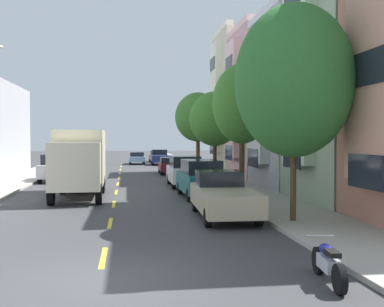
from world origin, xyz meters
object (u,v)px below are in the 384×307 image
object	(u,v)px
parked_sedan_red	(85,158)
parked_sedan_burgundy	(170,165)
street_tree_third	(215,119)
street_tree_farthest	(198,117)
street_tree_second	(242,104)
parked_sedan_charcoal	(71,165)
street_tree_nearest	(294,81)
parked_hatchback_orange	(156,156)
parked_suv_white	(185,171)
parked_suv_silver	(57,167)
parked_suv_teal	(201,178)
parked_pickup_navy	(160,157)
parked_pickup_champagne	(223,196)
delivery_box_truck	(80,159)
moving_sky_sedan	(137,158)
parked_motorcycle	(328,264)

from	to	relation	value
parked_sedan_red	parked_sedan_burgundy	distance (m)	18.52
street_tree_third	street_tree_farthest	xyz separation A→B (m)	(-0.00, 7.54, 0.45)
street_tree_second	parked_sedan_charcoal	size ratio (longest dim) A/B	1.48
street_tree_nearest	parked_hatchback_orange	size ratio (longest dim) A/B	1.88
street_tree_nearest	street_tree_farthest	world-z (taller)	street_tree_nearest
street_tree_nearest	street_tree_second	size ratio (longest dim) A/B	1.14
parked_suv_white	street_tree_farthest	bearing A→B (deg)	76.17
street_tree_farthest	parked_hatchback_orange	size ratio (longest dim) A/B	1.65
parked_suv_silver	parked_suv_teal	world-z (taller)	same
street_tree_third	parked_hatchback_orange	size ratio (longest dim) A/B	1.49
street_tree_farthest	parked_hatchback_orange	world-z (taller)	street_tree_farthest
street_tree_third	parked_pickup_navy	bearing A→B (deg)	94.58
parked_suv_silver	parked_pickup_champagne	distance (m)	18.93
parked_sedan_red	parked_pickup_champagne	xyz separation A→B (m)	(8.56, -39.30, 0.08)
street_tree_farthest	parked_pickup_navy	world-z (taller)	street_tree_farthest
parked_sedan_charcoal	parked_sedan_burgundy	world-z (taller)	same
street_tree_second	delivery_box_truck	world-z (taller)	street_tree_second
street_tree_second	delivery_box_truck	distance (m)	8.85
street_tree_nearest	parked_suv_white	size ratio (longest dim) A/B	1.58
street_tree_nearest	street_tree_third	distance (m)	15.09
street_tree_nearest	street_tree_farthest	xyz separation A→B (m)	(-0.00, 22.61, -0.27)
street_tree_third	parked_suv_white	bearing A→B (deg)	-150.74
delivery_box_truck	parked_suv_white	size ratio (longest dim) A/B	1.62
street_tree_farthest	parked_pickup_navy	bearing A→B (deg)	96.58
parked_suv_white	parked_sedan_red	bearing A→B (deg)	107.41
parked_sedan_burgundy	moving_sky_sedan	xyz separation A→B (m)	(-2.47, 16.24, 0.00)
parked_sedan_charcoal	parked_motorcycle	world-z (taller)	parked_sedan_charcoal
parked_sedan_red	parked_suv_teal	bearing A→B (deg)	-75.34
street_tree_farthest	parked_suv_silver	xyz separation A→B (m)	(-10.73, -3.92, -3.79)
street_tree_third	parked_sedan_charcoal	size ratio (longest dim) A/B	1.33
street_tree_nearest	parked_pickup_navy	size ratio (longest dim) A/B	1.42
parked_suv_white	parked_suv_teal	xyz separation A→B (m)	(0.12, -5.86, 0.00)
street_tree_third	parked_sedan_red	xyz separation A→B (m)	(-10.70, 26.04, -3.58)
delivery_box_truck	parked_pickup_champagne	xyz separation A→B (m)	(6.06, -7.47, -1.12)
parked_hatchback_orange	parked_motorcycle	world-z (taller)	parked_hatchback_orange
street_tree_second	parked_pickup_navy	world-z (taller)	street_tree_second
parked_pickup_champagne	parked_motorcycle	size ratio (longest dim) A/B	2.60
parked_sedan_burgundy	moving_sky_sedan	bearing A→B (deg)	98.64
delivery_box_truck	parked_sedan_burgundy	world-z (taller)	delivery_box_truck
street_tree_second	parked_hatchback_orange	xyz separation A→B (m)	(-1.98, 38.47, -4.02)
moving_sky_sedan	street_tree_nearest	bearing A→B (deg)	-83.59
parked_sedan_charcoal	parked_suv_silver	bearing A→B (deg)	-90.90
street_tree_nearest	parked_sedan_burgundy	distance (m)	25.16
street_tree_farthest	moving_sky_sedan	distance (m)	19.31
parked_suv_white	moving_sky_sedan	size ratio (longest dim) A/B	1.07
parked_suv_silver	parked_suv_teal	distance (m)	13.77
parked_sedan_charcoal	street_tree_second	bearing A→B (deg)	-60.97
parked_pickup_navy	parked_pickup_champagne	world-z (taller)	same
street_tree_farthest	parked_suv_teal	bearing A→B (deg)	-97.93
street_tree_third	parked_suv_teal	world-z (taller)	street_tree_third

